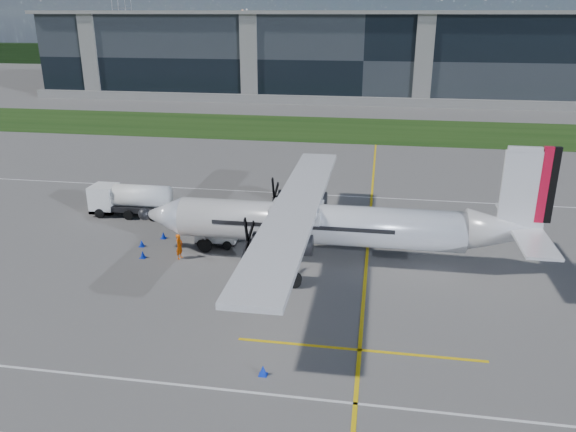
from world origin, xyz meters
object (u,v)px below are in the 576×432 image
turboprop_aircraft (334,202)px  fuel_tanker_truck (126,200)px  pylon_west (122,13)px  baggage_tug (217,232)px  safety_cone_nose_port (143,254)px  safety_cone_nose_stbd (163,235)px  safety_cone_portwing (263,370)px  ground_crew_person (179,245)px  safety_cone_stbdwing (312,191)px  safety_cone_fwd (142,243)px

turboprop_aircraft → fuel_tanker_truck: size_ratio=3.94×
pylon_west → baggage_tug: size_ratio=9.86×
baggage_tug → safety_cone_nose_port: bearing=-144.1°
safety_cone_nose_port → fuel_tanker_truck: bearing=121.0°
pylon_west → safety_cone_nose_port: size_ratio=60.00×
pylon_west → safety_cone_nose_stbd: pylon_west is taller
turboprop_aircraft → safety_cone_nose_port: turboprop_aircraft is taller
turboprop_aircraft → safety_cone_portwing: bearing=-98.8°
safety_cone_nose_port → baggage_tug: bearing=35.9°
safety_cone_nose_port → turboprop_aircraft: bearing=7.4°
safety_cone_portwing → safety_cone_nose_stbd: same height
ground_crew_person → safety_cone_stbdwing: (6.86, 15.42, -0.73)m
pylon_west → safety_cone_stbdwing: pylon_west is taller
turboprop_aircraft → safety_cone_stbdwing: 14.97m
fuel_tanker_truck → baggage_tug: size_ratio=2.25×
safety_cone_stbdwing → safety_cone_fwd: bearing=-126.1°
turboprop_aircraft → safety_cone_portwing: 13.54m
baggage_tug → safety_cone_portwing: (6.23, -14.30, -0.66)m
pylon_west → ground_crew_person: size_ratio=15.36×
ground_crew_person → safety_cone_nose_stbd: 3.98m
fuel_tanker_truck → turboprop_aircraft: bearing=-19.6°
pylon_west → safety_cone_stbdwing: 153.61m
pylon_west → safety_cone_fwd: pylon_west is taller
pylon_west → ground_crew_person: pylon_west is taller
turboprop_aircraft → safety_cone_nose_stbd: (-12.37, 1.84, -3.79)m
safety_cone_nose_stbd → fuel_tanker_truck: bearing=138.0°
fuel_tanker_truck → baggage_tug: (8.88, -4.64, -0.37)m
fuel_tanker_truck → baggage_tug: 10.03m
safety_cone_nose_port → safety_cone_nose_stbd: bearing=88.4°
turboprop_aircraft → fuel_tanker_truck: bearing=160.4°
ground_crew_person → safety_cone_portwing: size_ratio=3.91×
ground_crew_person → safety_cone_nose_stbd: bearing=47.6°
fuel_tanker_truck → safety_cone_fwd: fuel_tanker_truck is taller
safety_cone_fwd → ground_crew_person: bearing=-24.0°
turboprop_aircraft → safety_cone_fwd: turboprop_aircraft is taller
baggage_tug → safety_cone_fwd: baggage_tug is taller
ground_crew_person → safety_cone_stbdwing: 16.89m
ground_crew_person → safety_cone_nose_stbd: (-2.37, 3.12, -0.73)m
turboprop_aircraft → ground_crew_person: bearing=-172.7°
pylon_west → safety_cone_stbdwing: bearing=-59.5°
baggage_tug → safety_cone_stbdwing: size_ratio=6.09×
fuel_tanker_truck → safety_cone_stbdwing: size_ratio=13.67×
pylon_west → safety_cone_portwing: (78.80, -158.69, -14.75)m
turboprop_aircraft → safety_cone_portwing: (-1.99, -12.84, -3.79)m
baggage_tug → safety_cone_nose_port: 5.28m
baggage_tug → pylon_west: bearing=116.7°
baggage_tug → safety_cone_nose_port: size_ratio=6.09×
safety_cone_nose_stbd → pylon_west: bearing=115.4°
turboprop_aircraft → safety_cone_nose_port: size_ratio=53.91×
ground_crew_person → safety_cone_nose_port: 2.59m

